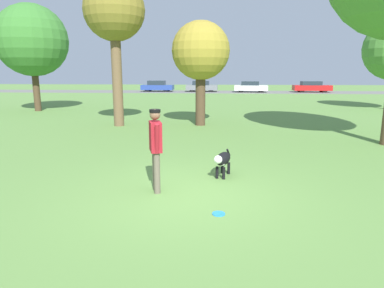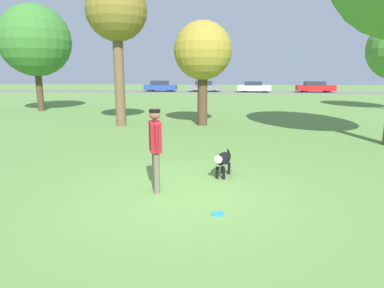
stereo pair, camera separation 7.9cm
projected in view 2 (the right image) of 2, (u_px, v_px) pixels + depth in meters
name	position (u px, v px, depth m)	size (l,w,h in m)	color
ground_plane	(184.00, 194.00, 7.00)	(120.00, 120.00, 0.00)	#608C42
far_road_strip	(216.00, 92.00, 42.11)	(120.00, 6.00, 0.01)	slate
person	(155.00, 143.00, 6.97)	(0.34, 0.70, 1.72)	#665B4C
dog	(223.00, 160.00, 8.07)	(0.49, 1.12, 0.61)	black
frisbee	(218.00, 214.00, 6.00)	(0.23, 0.23, 0.02)	#268CE5
tree_near_left	(116.00, 13.00, 14.86)	(2.68, 2.68, 6.42)	brown
tree_mid_center	(203.00, 52.00, 15.33)	(2.62, 2.62, 4.69)	#4C3826
tree_far_left	(35.00, 41.00, 21.03)	(4.34, 4.34, 6.50)	#4C3826
parked_car_blue	(160.00, 86.00, 42.93)	(4.02, 1.94, 1.36)	#284293
parked_car_grey	(205.00, 86.00, 42.47)	(3.92, 1.84, 1.35)	slate
parked_car_white	(254.00, 87.00, 41.25)	(4.02, 2.03, 1.31)	white
parked_car_red	(315.00, 87.00, 41.10)	(4.43, 1.67, 1.33)	red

